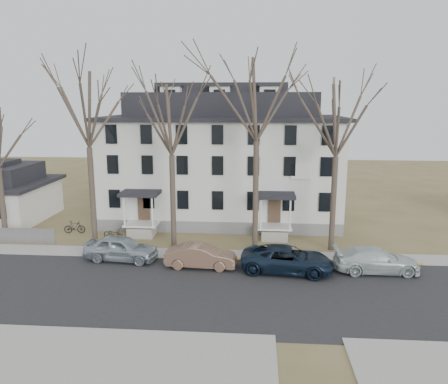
# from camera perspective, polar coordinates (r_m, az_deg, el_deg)

# --- Properties ---
(ground) EXTENTS (120.00, 120.00, 0.00)m
(ground) POSITION_cam_1_polar(r_m,az_deg,el_deg) (23.32, 1.36, -15.10)
(ground) COLOR olive
(ground) RESTS_ON ground
(main_road) EXTENTS (120.00, 10.00, 0.04)m
(main_road) POSITION_cam_1_polar(r_m,az_deg,el_deg) (25.12, 1.60, -13.04)
(main_road) COLOR #27272A
(main_road) RESTS_ON ground
(far_sidewalk) EXTENTS (120.00, 2.00, 0.08)m
(far_sidewalk) POSITION_cam_1_polar(r_m,az_deg,el_deg) (30.66, 2.13, -8.33)
(far_sidewalk) COLOR #A09F97
(far_sidewalk) RESTS_ON ground
(near_sidewalk_left) EXTENTS (20.00, 5.00, 0.08)m
(near_sidewalk_left) POSITION_cam_1_polar(r_m,az_deg,el_deg) (21.01, -23.23, -19.38)
(near_sidewalk_left) COLOR #A09F97
(near_sidewalk_left) RESTS_ON ground
(yellow_curb) EXTENTS (14.00, 0.25, 0.06)m
(yellow_curb) POSITION_cam_1_polar(r_m,az_deg,el_deg) (30.07, 11.75, -9.00)
(yellow_curb) COLOR gold
(yellow_curb) RESTS_ON ground
(boarding_house) EXTENTS (20.80, 12.36, 12.05)m
(boarding_house) POSITION_cam_1_polar(r_m,az_deg,el_deg) (39.19, -0.18, 4.22)
(boarding_house) COLOR slate
(boarding_house) RESTS_ON ground
(small_house) EXTENTS (8.70, 8.70, 5.00)m
(small_house) POSITION_cam_1_polar(r_m,az_deg,el_deg) (44.17, -27.23, -0.36)
(small_house) COLOR silver
(small_house) RESTS_ON ground
(tree_far_left) EXTENTS (8.40, 8.40, 13.72)m
(tree_far_left) POSITION_cam_1_polar(r_m,az_deg,el_deg) (32.85, -17.51, 10.91)
(tree_far_left) COLOR #473B31
(tree_far_left) RESTS_ON ground
(tree_mid_left) EXTENTS (7.80, 7.80, 12.74)m
(tree_mid_left) POSITION_cam_1_polar(r_m,az_deg,el_deg) (31.18, -6.96, 9.97)
(tree_mid_left) COLOR #473B31
(tree_mid_left) RESTS_ON ground
(tree_center) EXTENTS (9.00, 9.00, 14.70)m
(tree_center) POSITION_cam_1_polar(r_m,az_deg,el_deg) (30.58, 4.35, 12.77)
(tree_center) COLOR #473B31
(tree_center) RESTS_ON ground
(tree_mid_right) EXTENTS (7.80, 7.80, 12.74)m
(tree_mid_right) POSITION_cam_1_polar(r_m,az_deg,el_deg) (31.08, 14.65, 9.68)
(tree_mid_right) COLOR #473B31
(tree_mid_right) RESTS_ON ground
(car_silver) EXTENTS (5.12, 2.50, 1.68)m
(car_silver) POSITION_cam_1_polar(r_m,az_deg,el_deg) (30.31, -13.28, -7.21)
(car_silver) COLOR #A0AEB8
(car_silver) RESTS_ON ground
(car_tan) EXTENTS (4.61, 1.78, 1.50)m
(car_tan) POSITION_cam_1_polar(r_m,az_deg,el_deg) (28.39, -3.04, -8.42)
(car_tan) COLOR brown
(car_tan) RESTS_ON ground
(car_navy) EXTENTS (6.04, 3.31, 1.60)m
(car_navy) POSITION_cam_1_polar(r_m,az_deg,el_deg) (27.92, 8.28, -8.77)
(car_navy) COLOR #121F31
(car_navy) RESTS_ON ground
(car_white) EXTENTS (5.30, 2.25, 1.52)m
(car_white) POSITION_cam_1_polar(r_m,az_deg,el_deg) (29.21, 19.26, -8.47)
(car_white) COLOR silver
(car_white) RESTS_ON ground
(bicycle_left) EXTENTS (2.03, 1.35, 1.01)m
(bicycle_left) POSITION_cam_1_polar(r_m,az_deg,el_deg) (34.67, -14.21, -5.42)
(bicycle_left) COLOR black
(bicycle_left) RESTS_ON ground
(bicycle_right) EXTENTS (1.74, 0.70, 1.02)m
(bicycle_right) POSITION_cam_1_polar(r_m,az_deg,el_deg) (37.42, -18.93, -4.42)
(bicycle_right) COLOR black
(bicycle_right) RESTS_ON ground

